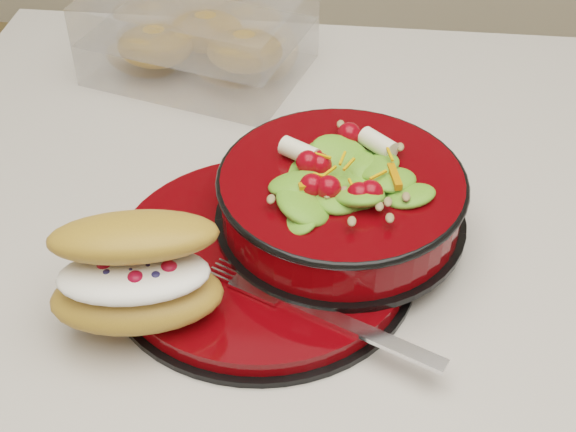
# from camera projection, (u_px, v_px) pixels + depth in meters

# --- Properties ---
(dinner_plate) EXTENTS (0.27, 0.27, 0.02)m
(dinner_plate) POSITION_uv_depth(u_px,v_px,m) (263.00, 256.00, 0.69)
(dinner_plate) COLOR black
(dinner_plate) RESTS_ON island_counter
(salad_bowl) EXTENTS (0.22, 0.22, 0.09)m
(salad_bowl) POSITION_uv_depth(u_px,v_px,m) (341.00, 190.00, 0.69)
(salad_bowl) COLOR black
(salad_bowl) RESTS_ON dinner_plate
(croissant) EXTENTS (0.14, 0.11, 0.08)m
(croissant) POSITION_uv_depth(u_px,v_px,m) (136.00, 272.00, 0.61)
(croissant) COLOR #BE853A
(croissant) RESTS_ON dinner_plate
(fork) EXTENTS (0.18, 0.09, 0.00)m
(fork) POSITION_uv_depth(u_px,v_px,m) (327.00, 316.00, 0.62)
(fork) COLOR silver
(fork) RESTS_ON dinner_plate
(pastry_box) EXTENTS (0.27, 0.23, 0.09)m
(pastry_box) POSITION_uv_depth(u_px,v_px,m) (199.00, 35.00, 0.92)
(pastry_box) COLOR white
(pastry_box) RESTS_ON island_counter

